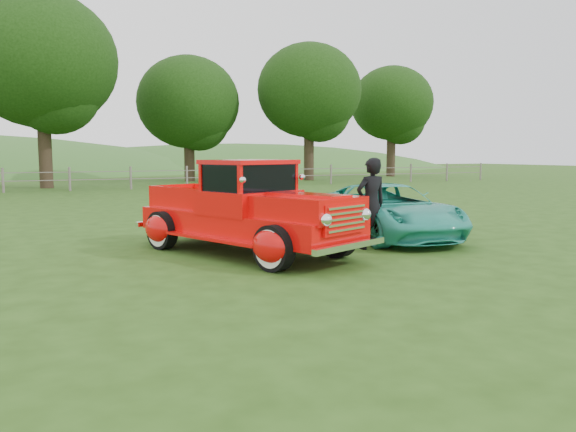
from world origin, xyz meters
name	(u,v)px	position (x,y,z in m)	size (l,w,h in m)	color
ground	(341,264)	(0.00, 0.00, 0.00)	(140.00, 140.00, 0.00)	#244412
distant_hills	(39,211)	(-4.08, 59.46, -4.55)	(116.00, 60.00, 18.00)	#295921
fence_line	(131,178)	(0.00, 22.00, 0.60)	(48.00, 0.12, 1.20)	slate
tree_near_west	(41,60)	(-4.00, 25.00, 6.80)	(8.00, 8.00, 10.42)	#312418
tree_near_east	(188,102)	(5.00, 29.00, 5.25)	(6.80, 6.80, 8.33)	#312418
tree_mid_east	(309,91)	(13.00, 27.00, 6.17)	(7.20, 7.20, 9.44)	#312418
tree_far_east	(392,104)	(22.00, 30.00, 5.86)	(6.60, 6.60, 8.86)	#312418
red_pickup	(247,212)	(-1.09, 1.67, 0.80)	(3.55, 5.27, 1.78)	black
teal_sedan	(388,211)	(2.48, 2.23, 0.61)	(2.02, 4.38, 1.22)	teal
man	(371,204)	(1.32, 1.13, 0.91)	(0.66, 0.43, 1.81)	black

